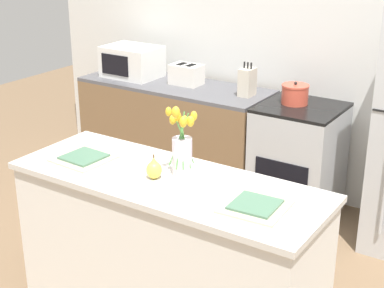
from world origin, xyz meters
name	(u,v)px	position (x,y,z in m)	size (l,w,h in m)	color
back_wall	(314,36)	(0.00, 2.00, 1.35)	(5.20, 0.08, 2.70)	silver
kitchen_island	(168,248)	(0.00, 0.00, 0.44)	(1.80, 0.66, 0.88)	silver
back_counter	(175,133)	(-1.06, 1.60, 0.45)	(1.68, 0.60, 0.90)	brown
stove_range	(298,161)	(0.10, 1.60, 0.45)	(0.60, 0.61, 0.90)	#B2B5B7
flower_vase	(182,149)	(0.05, 0.08, 1.04)	(0.16, 0.17, 0.42)	silver
pear_figurine	(154,169)	(-0.06, -0.04, 0.94)	(0.09, 0.09, 0.14)	#E5CC4C
plate_setting_left	(84,158)	(-0.57, -0.05, 0.89)	(0.32, 0.32, 0.02)	beige
plate_setting_right	(255,206)	(0.57, -0.05, 0.89)	(0.32, 0.32, 0.02)	beige
toaster	(186,74)	(-0.97, 1.64, 0.98)	(0.28, 0.18, 0.17)	silver
cooking_pot	(295,94)	(0.03, 1.63, 0.97)	(0.21, 0.21, 0.17)	#CC4C38
microwave	(132,62)	(-1.51, 1.60, 1.03)	(0.48, 0.37, 0.27)	white
knife_block	(247,82)	(-0.38, 1.62, 1.01)	(0.10, 0.14, 0.27)	beige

